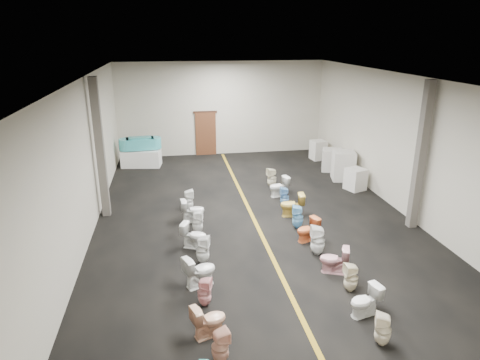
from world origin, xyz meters
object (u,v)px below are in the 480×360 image
(appliance_crate_b, at_px, (343,166))
(toilet_right_3, at_px, (334,260))
(toilet_left_5, at_px, (203,250))
(toilet_right_9, at_px, (279,187))
(appliance_crate_c, at_px, (332,160))
(appliance_crate_d, at_px, (318,150))
(toilet_right_8, at_px, (285,197))
(toilet_right_5, at_px, (308,230))
(toilet_left_1, at_px, (220,347))
(display_table, at_px, (141,158))
(toilet_left_8, at_px, (193,211))
(toilet_right_1, at_px, (365,301))
(toilet_left_2, at_px, (209,320))
(bathtub, at_px, (140,143))
(toilet_left_6, at_px, (194,236))
(toilet_right_0, at_px, (383,329))
(toilet_left_4, at_px, (200,271))
(toilet_right_2, at_px, (351,278))
(toilet_left_9, at_px, (188,200))
(toilet_right_7, at_px, (292,205))
(toilet_right_6, at_px, (298,217))
(toilet_left_3, at_px, (204,292))
(toilet_left_7, at_px, (197,222))
(appliance_crate_a, at_px, (355,179))
(toilet_right_10, at_px, (272,178))

(appliance_crate_b, bearing_deg, toilet_right_3, -114.02)
(toilet_left_5, distance_m, toilet_right_9, 5.44)
(appliance_crate_c, relative_size, appliance_crate_d, 1.03)
(toilet_right_8, bearing_deg, toilet_right_5, 7.56)
(toilet_left_1, height_order, toilet_right_5, toilet_left_1)
(display_table, relative_size, toilet_left_1, 2.45)
(toilet_left_8, bearing_deg, toilet_right_1, -154.17)
(toilet_left_2, bearing_deg, bathtub, -10.55)
(toilet_left_6, height_order, toilet_right_1, toilet_left_6)
(toilet_left_8, distance_m, toilet_right_0, 7.14)
(toilet_left_2, height_order, toilet_right_1, toilet_left_2)
(toilet_left_1, xyz_separation_m, toilet_left_6, (-0.17, 4.55, 0.02))
(toilet_left_4, distance_m, toilet_right_3, 3.36)
(toilet_left_8, bearing_deg, toilet_right_5, -126.22)
(display_table, distance_m, toilet_right_2, 12.22)
(toilet_left_9, xyz_separation_m, toilet_right_0, (3.33, -7.31, -0.02))
(appliance_crate_d, bearing_deg, toilet_left_6, -128.81)
(toilet_left_8, relative_size, toilet_right_0, 1.09)
(toilet_right_5, bearing_deg, toilet_right_2, -16.42)
(toilet_right_3, xyz_separation_m, toilet_right_7, (-0.05, 3.59, 0.03))
(appliance_crate_d, xyz_separation_m, toilet_left_5, (-6.27, -8.89, -0.07))
(appliance_crate_b, height_order, toilet_left_8, appliance_crate_b)
(toilet_right_0, bearing_deg, toilet_left_2, -79.67)
(toilet_right_6, bearing_deg, toilet_left_5, -49.18)
(toilet_right_0, relative_size, toilet_right_6, 0.92)
(toilet_left_3, relative_size, toilet_left_6, 0.92)
(toilet_right_5, bearing_deg, toilet_left_7, -129.15)
(toilet_left_7, bearing_deg, toilet_left_6, -178.49)
(toilet_left_4, height_order, toilet_left_8, toilet_left_4)
(toilet_right_6, height_order, toilet_right_8, toilet_right_6)
(toilet_left_6, xyz_separation_m, toilet_right_3, (3.36, -1.92, -0.01))
(toilet_right_1, height_order, toilet_right_7, toilet_right_7)
(toilet_right_1, bearing_deg, appliance_crate_a, 143.11)
(toilet_left_9, bearing_deg, toilet_left_4, 174.84)
(toilet_left_4, height_order, toilet_right_10, toilet_left_4)
(appliance_crate_d, bearing_deg, toilet_right_2, -105.49)
(toilet_left_8, relative_size, toilet_right_1, 1.08)
(toilet_right_1, relative_size, toilet_right_2, 0.98)
(toilet_left_1, relative_size, toilet_left_4, 0.88)
(toilet_left_1, bearing_deg, display_table, -7.31)
(bathtub, xyz_separation_m, appliance_crate_a, (8.27, -4.52, -0.65))
(display_table, bearing_deg, toilet_right_9, -42.37)
(toilet_left_7, bearing_deg, toilet_left_3, -170.58)
(toilet_left_9, height_order, toilet_right_8, toilet_left_9)
(toilet_right_1, bearing_deg, toilet_left_7, -159.50)
(display_table, relative_size, toilet_left_3, 2.52)
(toilet_left_4, xyz_separation_m, toilet_right_5, (3.26, 1.82, -0.05))
(toilet_left_6, bearing_deg, toilet_left_1, -154.11)
(toilet_left_1, bearing_deg, toilet_left_3, -12.20)
(appliance_crate_c, height_order, toilet_left_5, appliance_crate_c)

